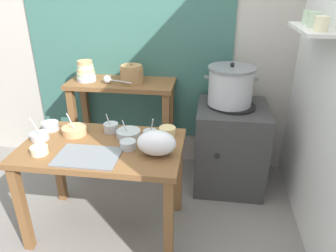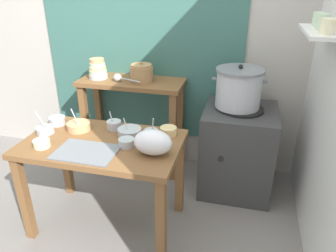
% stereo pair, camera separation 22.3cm
% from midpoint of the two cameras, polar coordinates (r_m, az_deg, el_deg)
% --- Properties ---
extents(ground_plane, '(9.00, 9.00, 0.00)m').
position_cam_midpoint_polar(ground_plane, '(2.66, -10.52, -17.03)').
color(ground_plane, gray).
extents(wall_back, '(4.40, 0.12, 2.60)m').
position_cam_midpoint_polar(wall_back, '(3.05, -4.56, 16.38)').
color(wall_back, '#B2ADA3').
rests_on(wall_back, ground).
extents(prep_table, '(1.10, 0.66, 0.72)m').
position_cam_midpoint_polar(prep_table, '(2.31, -14.19, -5.74)').
color(prep_table, brown).
rests_on(prep_table, ground).
extents(back_shelf_table, '(0.96, 0.40, 0.90)m').
position_cam_midpoint_polar(back_shelf_table, '(3.03, -10.17, 3.74)').
color(back_shelf_table, brown).
rests_on(back_shelf_table, ground).
extents(stove_block, '(0.60, 0.61, 0.78)m').
position_cam_midpoint_polar(stove_block, '(2.90, 8.81, -3.61)').
color(stove_block, '#383838').
rests_on(stove_block, ground).
extents(steamer_pot, '(0.43, 0.39, 0.35)m').
position_cam_midpoint_polar(steamer_pot, '(2.70, 8.74, 7.06)').
color(steamer_pot, '#B7BABF').
rests_on(steamer_pot, stove_block).
extents(clay_pot, '(0.20, 0.20, 0.18)m').
position_cam_midpoint_polar(clay_pot, '(2.91, -8.67, 9.10)').
color(clay_pot, '#A37A4C').
rests_on(clay_pot, back_shelf_table).
extents(bowl_stack_enamel, '(0.17, 0.17, 0.18)m').
position_cam_midpoint_polar(bowl_stack_enamel, '(3.03, -16.47, 9.18)').
color(bowl_stack_enamel, '#B7BABF').
rests_on(bowl_stack_enamel, back_shelf_table).
extents(ladle, '(0.28, 0.12, 0.07)m').
position_cam_midpoint_polar(ladle, '(2.92, -12.74, 8.02)').
color(ladle, '#B7BABF').
rests_on(ladle, back_shelf_table).
extents(serving_tray, '(0.40, 0.28, 0.01)m').
position_cam_midpoint_polar(serving_tray, '(2.14, -16.99, -5.28)').
color(serving_tray, slate).
rests_on(serving_tray, prep_table).
extents(plastic_bag, '(0.25, 0.18, 0.17)m').
position_cam_midpoint_polar(plastic_bag, '(2.05, -5.17, -3.10)').
color(plastic_bag, white).
rests_on(plastic_bag, prep_table).
extents(prep_bowl_0, '(0.17, 0.17, 0.18)m').
position_cam_midpoint_polar(prep_bowl_0, '(2.45, -18.82, -0.78)').
color(prep_bowl_0, tan).
rests_on(prep_bowl_0, prep_table).
extents(prep_bowl_1, '(0.11, 0.11, 0.05)m').
position_cam_midpoint_polar(prep_bowl_1, '(2.27, -24.54, -3.96)').
color(prep_bowl_1, beige).
rests_on(prep_bowl_1, prep_table).
extents(prep_bowl_2, '(0.17, 0.17, 0.13)m').
position_cam_midpoint_polar(prep_bowl_2, '(2.30, -9.78, -1.42)').
color(prep_bowl_2, '#B7BABF').
rests_on(prep_bowl_2, prep_table).
extents(prep_bowl_3, '(0.12, 0.12, 0.06)m').
position_cam_midpoint_polar(prep_bowl_3, '(2.32, -2.87, -0.88)').
color(prep_bowl_3, '#E5C684').
rests_on(prep_bowl_3, prep_table).
extents(prep_bowl_4, '(0.11, 0.11, 0.06)m').
position_cam_midpoint_polar(prep_bowl_4, '(2.16, -10.07, -3.32)').
color(prep_bowl_4, '#B7BABF').
rests_on(prep_bowl_4, prep_table).
extents(prep_bowl_5, '(0.11, 0.11, 0.14)m').
position_cam_midpoint_polar(prep_bowl_5, '(2.41, -12.70, -0.28)').
color(prep_bowl_5, '#B7BABF').
rests_on(prep_bowl_5, prep_table).
extents(prep_bowl_6, '(0.10, 0.10, 0.15)m').
position_cam_midpoint_polar(prep_bowl_6, '(2.31, -5.93, -1.29)').
color(prep_bowl_6, '#B7BABF').
rests_on(prep_bowl_6, prep_table).
extents(prep_bowl_7, '(0.13, 0.13, 0.06)m').
position_cam_midpoint_polar(prep_bowl_7, '(2.58, -22.55, -0.00)').
color(prep_bowl_7, '#B7BABF').
rests_on(prep_bowl_7, prep_table).
extents(prep_bowl_8, '(0.13, 0.13, 0.18)m').
position_cam_midpoint_polar(prep_bowl_8, '(2.47, -24.31, -1.68)').
color(prep_bowl_8, '#B7BABF').
rests_on(prep_bowl_8, prep_table).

